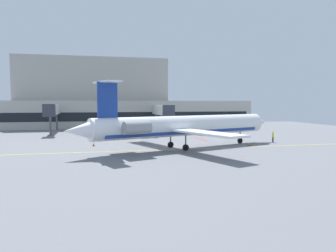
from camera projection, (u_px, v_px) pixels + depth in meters
ground at (172, 148)px, 50.21m from camera, size 120.00×120.00×0.11m
terminal_building at (107, 100)px, 95.15m from camera, size 78.07×15.93×19.85m
jet_bridge_west at (53, 110)px, 74.74m from camera, size 2.40×17.68×6.66m
jet_bridge_east at (162, 110)px, 80.59m from camera, size 2.40×17.66×6.40m
regional_jet at (183, 126)px, 49.02m from camera, size 34.84×26.15×9.66m
baggage_tug at (146, 132)px, 65.09m from camera, size 3.61×2.41×2.35m
pushback_tractor at (155, 128)px, 76.04m from camera, size 3.50×2.24×2.22m
belt_loader at (202, 130)px, 70.69m from camera, size 3.43×2.98×2.31m
fuel_tank at (196, 124)px, 80.69m from camera, size 8.54×3.52×2.83m
marshaller at (273, 137)px, 56.92m from camera, size 0.67×0.63×1.90m
safety_cone_alpha at (250, 144)px, 52.97m from camera, size 0.47×0.47×0.55m
safety_cone_bravo at (94, 145)px, 52.14m from camera, size 0.47×0.47×0.55m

